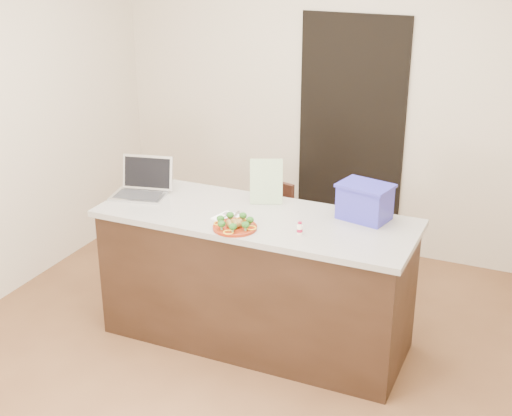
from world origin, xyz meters
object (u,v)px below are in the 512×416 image
at_px(island, 256,279).
at_px(yogurt_bottle, 300,229).
at_px(laptop, 143,184).
at_px(plate, 235,227).
at_px(blue_box, 365,201).
at_px(napkin, 228,218).
at_px(chair, 267,229).

height_order(island, yogurt_bottle, yogurt_bottle).
height_order(island, laptop, laptop).
distance_m(plate, blue_box, 0.83).
relative_size(plate, blue_box, 0.75).
bearing_deg(napkin, yogurt_bottle, -5.30).
xyz_separation_m(island, napkin, (-0.14, -0.11, 0.46)).
height_order(laptop, blue_box, laptop).
bearing_deg(plate, chair, 101.44).
bearing_deg(napkin, chair, 95.93).
relative_size(napkin, blue_box, 0.44).
bearing_deg(yogurt_bottle, plate, -167.42).
xyz_separation_m(plate, chair, (-0.20, 0.98, -0.44)).
bearing_deg(island, laptop, 177.38).
bearing_deg(laptop, napkin, -24.30).
relative_size(yogurt_bottle, blue_box, 0.21).
distance_m(plate, chair, 1.09).
bearing_deg(napkin, island, 38.50).
relative_size(plate, napkin, 1.69).
height_order(napkin, laptop, laptop).
relative_size(plate, chair, 0.32).
xyz_separation_m(yogurt_bottle, laptop, (-1.23, 0.20, 0.04)).
distance_m(island, plate, 0.53).
bearing_deg(plate, island, 82.93).
relative_size(napkin, chair, 0.19).
distance_m(yogurt_bottle, laptop, 1.24).
height_order(napkin, chair, napkin).
distance_m(napkin, blue_box, 0.87).
xyz_separation_m(napkin, laptop, (-0.73, 0.15, 0.07)).
bearing_deg(blue_box, napkin, -144.22).
bearing_deg(plate, napkin, 129.47).
distance_m(yogurt_bottle, blue_box, 0.49).
relative_size(plate, laptop, 0.68).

